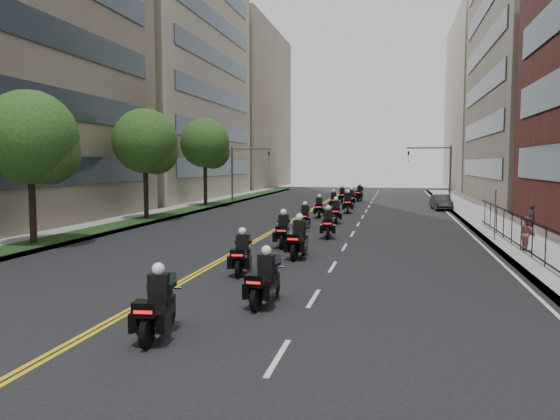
# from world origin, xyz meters

# --- Properties ---
(ground) EXTENTS (160.00, 160.00, 0.00)m
(ground) POSITION_xyz_m (0.00, 0.00, 0.00)
(ground) COLOR black
(ground) RESTS_ON ground
(sidewalk_right) EXTENTS (4.00, 90.00, 0.15)m
(sidewalk_right) POSITION_xyz_m (12.00, 25.00, 0.07)
(sidewalk_right) COLOR gray
(sidewalk_right) RESTS_ON ground
(sidewalk_left) EXTENTS (4.00, 90.00, 0.15)m
(sidewalk_left) POSITION_xyz_m (-12.00, 25.00, 0.07)
(sidewalk_left) COLOR gray
(sidewalk_left) RESTS_ON ground
(grass_strip) EXTENTS (2.00, 90.00, 0.04)m
(grass_strip) POSITION_xyz_m (-11.20, 25.00, 0.17)
(grass_strip) COLOR #133312
(grass_strip) RESTS_ON sidewalk_left
(building_right_far) EXTENTS (15.00, 28.00, 26.00)m
(building_right_far) POSITION_xyz_m (21.50, 78.00, 13.00)
(building_right_far) COLOR #AAA289
(building_right_far) RESTS_ON ground
(building_left_mid) EXTENTS (16.11, 28.00, 34.00)m
(building_left_mid) POSITION_xyz_m (-21.98, 48.00, 17.00)
(building_left_mid) COLOR #AAA289
(building_left_mid) RESTS_ON ground
(building_left_far) EXTENTS (16.00, 28.00, 26.00)m
(building_left_far) POSITION_xyz_m (-22.00, 78.00, 13.00)
(building_left_far) COLOR #786758
(building_left_far) RESTS_ON ground
(iron_fence) EXTENTS (0.05, 28.00, 1.50)m
(iron_fence) POSITION_xyz_m (11.00, 12.00, 0.90)
(iron_fence) COLOR black
(iron_fence) RESTS_ON sidewalk_right
(street_trees) EXTENTS (4.40, 38.40, 7.98)m
(street_trees) POSITION_xyz_m (-11.05, 18.61, 5.13)
(street_trees) COLOR black
(street_trees) RESTS_ON ground
(traffic_signal_right) EXTENTS (4.09, 0.20, 5.60)m
(traffic_signal_right) POSITION_xyz_m (9.54, 42.00, 3.70)
(traffic_signal_right) COLOR #3F3F44
(traffic_signal_right) RESTS_ON ground
(traffic_signal_left) EXTENTS (4.09, 0.20, 5.60)m
(traffic_signal_left) POSITION_xyz_m (-9.54, 42.00, 3.70)
(traffic_signal_left) COLOR #3F3F44
(traffic_signal_left) RESTS_ON ground
(motorcycle_0) EXTENTS (0.67, 2.31, 1.71)m
(motorcycle_0) POSITION_xyz_m (0.24, 0.69, 0.68)
(motorcycle_0) COLOR black
(motorcycle_0) RESTS_ON ground
(motorcycle_1) EXTENTS (0.63, 2.27, 1.67)m
(motorcycle_1) POSITION_xyz_m (1.97, 3.97, 0.66)
(motorcycle_1) COLOR black
(motorcycle_1) RESTS_ON ground
(motorcycle_2) EXTENTS (0.64, 2.27, 1.68)m
(motorcycle_2) POSITION_xyz_m (0.16, 8.01, 0.66)
(motorcycle_2) COLOR black
(motorcycle_2) RESTS_ON ground
(motorcycle_3) EXTENTS (0.63, 2.53, 1.87)m
(motorcycle_3) POSITION_xyz_m (1.57, 11.73, 0.74)
(motorcycle_3) COLOR black
(motorcycle_3) RESTS_ON ground
(motorcycle_4) EXTENTS (0.70, 2.44, 1.80)m
(motorcycle_4) POSITION_xyz_m (0.33, 14.56, 0.71)
(motorcycle_4) COLOR black
(motorcycle_4) RESTS_ON ground
(motorcycle_5) EXTENTS (0.63, 2.35, 1.73)m
(motorcycle_5) POSITION_xyz_m (2.04, 18.19, 0.68)
(motorcycle_5) COLOR black
(motorcycle_5) RESTS_ON ground
(motorcycle_6) EXTENTS (0.55, 2.23, 1.64)m
(motorcycle_6) POSITION_xyz_m (0.13, 22.14, 0.65)
(motorcycle_6) COLOR black
(motorcycle_6) RESTS_ON ground
(motorcycle_7) EXTENTS (0.61, 2.38, 1.75)m
(motorcycle_7) POSITION_xyz_m (1.70, 25.30, 0.69)
(motorcycle_7) COLOR black
(motorcycle_7) RESTS_ON ground
(motorcycle_8) EXTENTS (0.65, 2.32, 1.71)m
(motorcycle_8) POSITION_xyz_m (0.10, 28.89, 0.68)
(motorcycle_8) COLOR black
(motorcycle_8) RESTS_ON ground
(motorcycle_9) EXTENTS (0.68, 2.54, 1.88)m
(motorcycle_9) POSITION_xyz_m (1.83, 33.04, 0.74)
(motorcycle_9) COLOR black
(motorcycle_9) RESTS_ON ground
(motorcycle_10) EXTENTS (0.66, 2.33, 1.72)m
(motorcycle_10) POSITION_xyz_m (0.33, 36.41, 0.68)
(motorcycle_10) COLOR black
(motorcycle_10) RESTS_ON ground
(motorcycle_11) EXTENTS (0.55, 2.35, 1.73)m
(motorcycle_11) POSITION_xyz_m (1.57, 40.18, 0.68)
(motorcycle_11) COLOR black
(motorcycle_11) RESTS_ON ground
(motorcycle_12) EXTENTS (0.60, 2.42, 1.79)m
(motorcycle_12) POSITION_xyz_m (0.39, 43.70, 0.71)
(motorcycle_12) COLOR black
(motorcycle_12) RESTS_ON ground
(motorcycle_13) EXTENTS (0.76, 2.54, 1.88)m
(motorcycle_13) POSITION_xyz_m (1.89, 47.06, 0.74)
(motorcycle_13) COLOR black
(motorcycle_13) RESTS_ON ground
(parked_sedan) EXTENTS (1.75, 4.03, 1.29)m
(parked_sedan) POSITION_xyz_m (9.40, 37.71, 0.64)
(parked_sedan) COLOR black
(parked_sedan) RESTS_ON ground
(pedestrian_b) EXTENTS (0.71, 0.83, 1.50)m
(pedestrian_b) POSITION_xyz_m (11.20, 14.73, 0.90)
(pedestrian_b) COLOR #8B4D4B
(pedestrian_b) RESTS_ON sidewalk_right
(pedestrian_c) EXTENTS (0.54, 1.01, 1.64)m
(pedestrian_c) POSITION_xyz_m (12.67, 20.47, 0.97)
(pedestrian_c) COLOR #3A3A41
(pedestrian_c) RESTS_ON sidewalk_right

